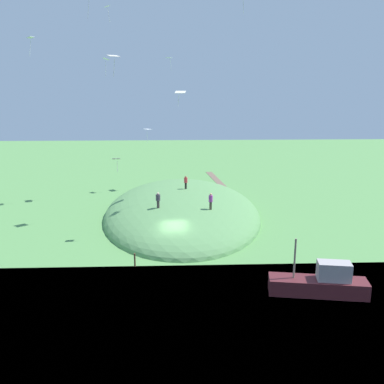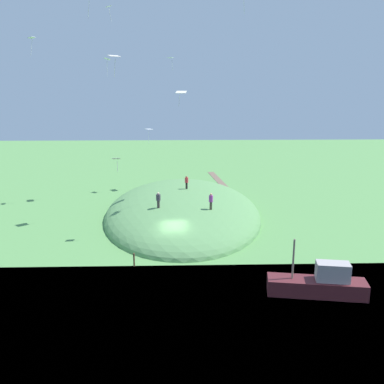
{
  "view_description": "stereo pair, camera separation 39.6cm",
  "coord_description": "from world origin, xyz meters",
  "px_view_note": "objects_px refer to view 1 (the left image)",
  "views": [
    {
      "loc": [
        -37.44,
        -0.28,
        14.68
      ],
      "look_at": [
        2.02,
        -1.8,
        4.7
      ],
      "focal_mm": 39.29,
      "sensor_mm": 36.0,
      "label": 1
    },
    {
      "loc": [
        -37.46,
        -0.67,
        14.68
      ],
      "look_at": [
        2.02,
        -1.8,
        4.7
      ],
      "focal_mm": 39.29,
      "sensor_mm": 36.0,
      "label": 2
    }
  ],
  "objects_px": {
    "kite_2": "(116,159)",
    "mooring_post": "(135,260)",
    "kite_3": "(113,57)",
    "kite_7": "(106,60)",
    "person_near_shore": "(186,181)",
    "person_watching_kites": "(211,199)",
    "person_on_hilltop": "(158,198)",
    "kite_5": "(30,39)",
    "kite_9": "(180,93)",
    "kite_6": "(169,58)",
    "kite_4": "(147,130)",
    "kite_0": "(107,7)",
    "boat_on_lake": "(321,283)"
  },
  "relations": [
    {
      "from": "kite_0",
      "to": "kite_9",
      "type": "distance_m",
      "value": 14.24
    },
    {
      "from": "person_on_hilltop",
      "to": "kite_6",
      "type": "bearing_deg",
      "value": -61.73
    },
    {
      "from": "kite_2",
      "to": "kite_7",
      "type": "relative_size",
      "value": 0.58
    },
    {
      "from": "kite_6",
      "to": "kite_3",
      "type": "bearing_deg",
      "value": 159.03
    },
    {
      "from": "kite_5",
      "to": "kite_3",
      "type": "bearing_deg",
      "value": -87.96
    },
    {
      "from": "kite_9",
      "to": "mooring_post",
      "type": "height_order",
      "value": "kite_9"
    },
    {
      "from": "kite_6",
      "to": "mooring_post",
      "type": "xyz_separation_m",
      "value": [
        -26.92,
        2.69,
        -17.73
      ]
    },
    {
      "from": "kite_2",
      "to": "mooring_post",
      "type": "xyz_separation_m",
      "value": [
        -6.88,
        -2.16,
        -7.34
      ]
    },
    {
      "from": "kite_6",
      "to": "mooring_post",
      "type": "distance_m",
      "value": 32.34
    },
    {
      "from": "person_on_hilltop",
      "to": "kite_9",
      "type": "xyz_separation_m",
      "value": [
        6.58,
        -2.46,
        10.6
      ]
    },
    {
      "from": "person_watching_kites",
      "to": "kite_5",
      "type": "distance_m",
      "value": 24.25
    },
    {
      "from": "person_on_hilltop",
      "to": "kite_2",
      "type": "distance_m",
      "value": 6.43
    },
    {
      "from": "kite_9",
      "to": "person_on_hilltop",
      "type": "bearing_deg",
      "value": 159.53
    },
    {
      "from": "kite_0",
      "to": "kite_6",
      "type": "xyz_separation_m",
      "value": [
        5.25,
        -7.21,
        -5.5
      ]
    },
    {
      "from": "kite_3",
      "to": "kite_5",
      "type": "xyz_separation_m",
      "value": [
        -0.29,
        8.15,
        1.65
      ]
    },
    {
      "from": "kite_2",
      "to": "kite_4",
      "type": "relative_size",
      "value": 0.66
    },
    {
      "from": "person_on_hilltop",
      "to": "kite_2",
      "type": "xyz_separation_m",
      "value": [
        -2.54,
        3.78,
        4.54
      ]
    },
    {
      "from": "person_on_hilltop",
      "to": "kite_7",
      "type": "bearing_deg",
      "value": -31.15
    },
    {
      "from": "kite_4",
      "to": "kite_7",
      "type": "bearing_deg",
      "value": 134.92
    },
    {
      "from": "kite_0",
      "to": "kite_9",
      "type": "xyz_separation_m",
      "value": [
        -5.66,
        -8.6,
        -9.84
      ]
    },
    {
      "from": "person_near_shore",
      "to": "kite_3",
      "type": "relative_size",
      "value": 0.74
    },
    {
      "from": "kite_4",
      "to": "person_on_hilltop",
      "type": "bearing_deg",
      "value": -173.28
    },
    {
      "from": "boat_on_lake",
      "to": "person_on_hilltop",
      "type": "xyz_separation_m",
      "value": [
        14.77,
        12.29,
        2.52
      ]
    },
    {
      "from": "person_near_shore",
      "to": "kite_4",
      "type": "xyz_separation_m",
      "value": [
        11.01,
        5.16,
        4.99
      ]
    },
    {
      "from": "kite_2",
      "to": "kite_5",
      "type": "relative_size",
      "value": 0.72
    },
    {
      "from": "kite_6",
      "to": "person_near_shore",
      "type": "bearing_deg",
      "value": -169.45
    },
    {
      "from": "kite_5",
      "to": "kite_7",
      "type": "height_order",
      "value": "kite_5"
    },
    {
      "from": "kite_6",
      "to": "mooring_post",
      "type": "height_order",
      "value": "kite_6"
    },
    {
      "from": "person_watching_kites",
      "to": "kite_5",
      "type": "xyz_separation_m",
      "value": [
        3.48,
        17.99,
        15.88
      ]
    },
    {
      "from": "kite_5",
      "to": "kite_9",
      "type": "relative_size",
      "value": 1.07
    },
    {
      "from": "kite_4",
      "to": "kite_6",
      "type": "bearing_deg",
      "value": -97.37
    },
    {
      "from": "kite_5",
      "to": "mooring_post",
      "type": "relative_size",
      "value": 1.58
    },
    {
      "from": "person_watching_kites",
      "to": "person_on_hilltop",
      "type": "height_order",
      "value": "person_watching_kites"
    },
    {
      "from": "kite_4",
      "to": "kite_9",
      "type": "xyz_separation_m",
      "value": [
        -11.32,
        -4.57,
        5.3
      ]
    },
    {
      "from": "person_near_shore",
      "to": "person_watching_kites",
      "type": "relative_size",
      "value": 0.92
    },
    {
      "from": "kite_5",
      "to": "kite_9",
      "type": "xyz_separation_m",
      "value": [
        3.67,
        -15.01,
        -5.28
      ]
    },
    {
      "from": "kite_6",
      "to": "kite_9",
      "type": "height_order",
      "value": "kite_6"
    },
    {
      "from": "person_near_shore",
      "to": "mooring_post",
      "type": "height_order",
      "value": "person_near_shore"
    },
    {
      "from": "kite_4",
      "to": "kite_7",
      "type": "relative_size",
      "value": 0.89
    },
    {
      "from": "mooring_post",
      "to": "kite_7",
      "type": "bearing_deg",
      "value": 12.81
    },
    {
      "from": "kite_0",
      "to": "kite_5",
      "type": "distance_m",
      "value": 12.21
    },
    {
      "from": "boat_on_lake",
      "to": "kite_6",
      "type": "xyz_separation_m",
      "value": [
        32.26,
        11.22,
        17.45
      ]
    },
    {
      "from": "kite_3",
      "to": "kite_7",
      "type": "bearing_deg",
      "value": 13.25
    },
    {
      "from": "boat_on_lake",
      "to": "kite_5",
      "type": "distance_m",
      "value": 35.61
    },
    {
      "from": "person_near_shore",
      "to": "mooring_post",
      "type": "xyz_separation_m",
      "value": [
        -16.31,
        4.66,
        -3.1
      ]
    },
    {
      "from": "person_near_shore",
      "to": "kite_2",
      "type": "xyz_separation_m",
      "value": [
        -9.43,
        6.82,
        4.24
      ]
    },
    {
      "from": "kite_4",
      "to": "mooring_post",
      "type": "height_order",
      "value": "kite_4"
    },
    {
      "from": "boat_on_lake",
      "to": "kite_9",
      "type": "xyz_separation_m",
      "value": [
        21.34,
        9.83,
        13.12
      ]
    },
    {
      "from": "boat_on_lake",
      "to": "kite_2",
      "type": "relative_size",
      "value": 5.36
    },
    {
      "from": "person_on_hilltop",
      "to": "kite_5",
      "type": "height_order",
      "value": "kite_5"
    }
  ]
}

